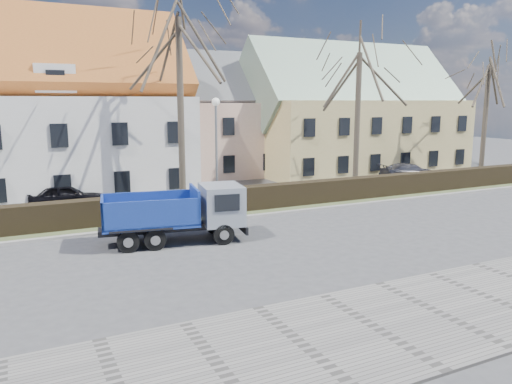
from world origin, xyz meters
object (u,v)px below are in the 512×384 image
cart_frame (148,226)px  parked_car_a (67,196)px  dump_truck (169,214)px  streetlight (217,154)px  parked_car_b (409,172)px

cart_frame → parked_car_a: bearing=110.3°
dump_truck → parked_car_a: size_ratio=1.51×
dump_truck → parked_car_a: 9.92m
dump_truck → parked_car_a: bearing=118.3°
cart_frame → streetlight: bearing=34.1°
streetlight → parked_car_b: size_ratio=1.35×
cart_frame → parked_car_b: size_ratio=0.16×
streetlight → parked_car_b: bearing=10.8°
cart_frame → parked_car_a: parked_car_a is taller
cart_frame → parked_car_b: 22.46m
cart_frame → dump_truck: bearing=-76.7°
dump_truck → parked_car_b: (21.07, 8.35, -0.57)m
dump_truck → cart_frame: (-0.47, 1.98, -0.89)m
streetlight → cart_frame: (-4.67, -3.16, -2.76)m
dump_truck → streetlight: bearing=60.1°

